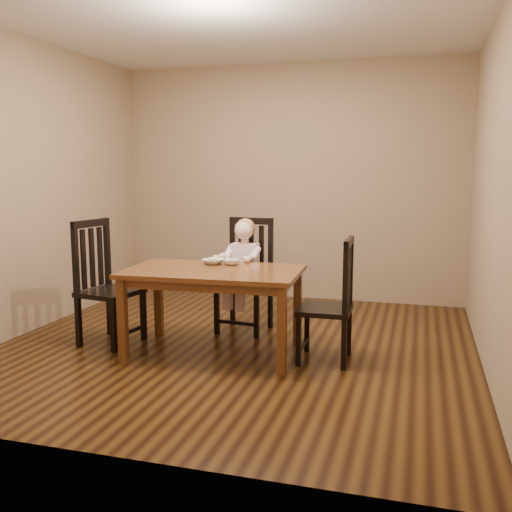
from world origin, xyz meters
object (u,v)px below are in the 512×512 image
(chair_left, at_px, (105,285))
(chair_right, at_px, (332,303))
(chair_child, at_px, (246,277))
(bowl_veg, at_px, (232,262))
(dining_table, at_px, (213,279))
(bowl_peas, at_px, (213,262))
(toddler, at_px, (244,263))

(chair_left, relative_size, chair_right, 1.09)
(chair_child, distance_m, bowl_veg, 0.55)
(dining_table, height_order, bowl_veg, bowl_veg)
(chair_left, bearing_deg, dining_table, 98.89)
(dining_table, distance_m, chair_right, 0.98)
(dining_table, xyz_separation_m, chair_child, (0.05, 0.75, -0.12))
(bowl_peas, distance_m, bowl_veg, 0.16)
(chair_right, height_order, bowl_peas, chair_right)
(chair_right, bearing_deg, toddler, 54.78)
(chair_child, distance_m, bowl_peas, 0.58)
(dining_table, bearing_deg, chair_right, 4.29)
(dining_table, bearing_deg, bowl_veg, 73.53)
(bowl_peas, relative_size, bowl_veg, 1.19)
(bowl_peas, bearing_deg, chair_right, -8.82)
(chair_child, height_order, bowl_peas, chair_child)
(dining_table, distance_m, toddler, 0.70)
(chair_child, height_order, chair_left, chair_left)
(bowl_peas, bearing_deg, chair_child, 75.19)
(bowl_peas, bearing_deg, chair_left, -166.47)
(bowl_peas, bearing_deg, bowl_veg, 4.86)
(dining_table, xyz_separation_m, chair_right, (0.96, 0.07, -0.15))
(chair_left, height_order, toddler, chair_left)
(dining_table, xyz_separation_m, chair_left, (-1.01, 0.01, -0.11))
(chair_child, relative_size, toddler, 1.91)
(chair_left, height_order, chair_right, chair_left)
(toddler, bearing_deg, bowl_veg, 98.45)
(chair_right, distance_m, bowl_veg, 0.94)
(dining_table, height_order, chair_child, chair_child)
(toddler, bearing_deg, chair_right, 150.51)
(chair_child, bearing_deg, toddler, 90.00)
(dining_table, distance_m, bowl_veg, 0.28)
(dining_table, bearing_deg, toddler, 86.35)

